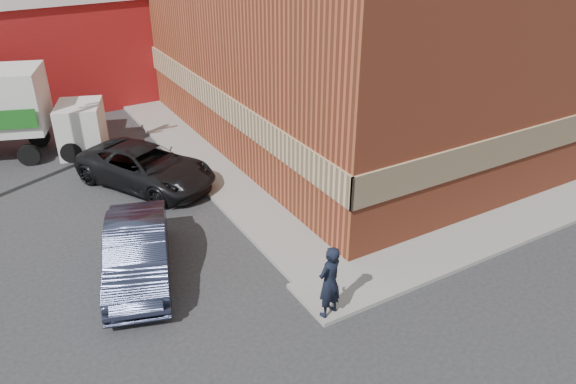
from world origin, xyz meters
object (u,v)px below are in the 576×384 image
brick_building (364,16)px  man (329,282)px  suv_a (146,167)px  sedan (137,253)px

brick_building → man: bearing=-129.6°
suv_a → brick_building: bearing=-21.2°
man → suv_a: bearing=-95.4°
brick_building → suv_a: bearing=-172.4°
sedan → man: bearing=-31.1°
brick_building → sedan: size_ratio=3.98×
suv_a → sedan: bearing=-138.9°
man → sedan: 5.31m
man → suv_a: size_ratio=0.37×
brick_building → suv_a: 11.10m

